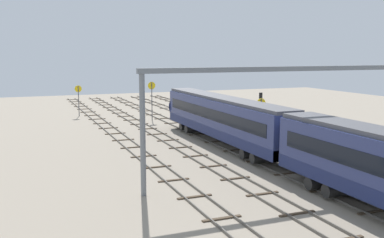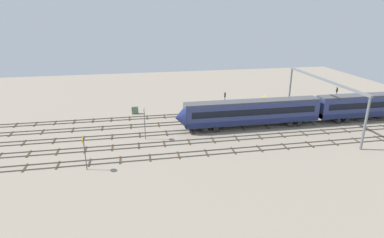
# 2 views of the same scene
# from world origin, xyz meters

# --- Properties ---
(ground_plane) EXTENTS (110.24, 110.24, 0.00)m
(ground_plane) POSITION_xyz_m (0.00, 0.00, 0.00)
(ground_plane) COLOR gray
(track_near_foreground) EXTENTS (94.24, 2.40, 0.16)m
(track_near_foreground) POSITION_xyz_m (-0.00, -8.84, 0.06)
(track_near_foreground) COLOR #59544C
(track_near_foreground) RESTS_ON ground
(track_second_near) EXTENTS (94.24, 2.40, 0.16)m
(track_second_near) POSITION_xyz_m (-0.00, -4.42, 0.07)
(track_second_near) COLOR #59544C
(track_second_near) RESTS_ON ground
(track_with_train) EXTENTS (94.24, 2.40, 0.16)m
(track_with_train) POSITION_xyz_m (-0.00, 0.00, 0.07)
(track_with_train) COLOR #59544C
(track_with_train) RESTS_ON ground
(track_second_far) EXTENTS (94.24, 2.40, 0.16)m
(track_second_far) POSITION_xyz_m (-0.00, 4.42, 0.07)
(track_second_far) COLOR #59544C
(track_second_far) RESTS_ON ground
(track_far_background) EXTENTS (94.24, 2.40, 0.16)m
(track_far_background) POSITION_xyz_m (0.00, 8.84, 0.07)
(track_far_background) COLOR #59544C
(track_far_background) RESTS_ON ground
(train) EXTENTS (50.40, 3.24, 4.80)m
(train) POSITION_xyz_m (-17.92, 0.00, 2.66)
(train) COLOR navy
(train) RESTS_ON ground
(overhead_gantry) EXTENTS (0.40, 23.60, 8.36)m
(overhead_gantry) POSITION_xyz_m (-18.86, 0.31, 6.57)
(overhead_gantry) COLOR slate
(overhead_gantry) RESTS_ON ground
(speed_sign_near_foreground) EXTENTS (0.14, 1.06, 5.39)m
(speed_sign_near_foreground) POSITION_xyz_m (12.59, 1.83, 3.60)
(speed_sign_near_foreground) COLOR #4C4C51
(speed_sign_near_foreground) RESTS_ON ground
(speed_sign_mid_trackside) EXTENTS (0.14, 0.98, 4.99)m
(speed_sign_mid_trackside) POSITION_xyz_m (-9.36, -2.61, 3.30)
(speed_sign_mid_trackside) COLOR #4C4C51
(speed_sign_mid_trackside) RESTS_ON ground
(speed_sign_far_trackside) EXTENTS (0.14, 1.02, 4.59)m
(speed_sign_far_trackside) POSITION_xyz_m (20.60, 10.75, 3.08)
(speed_sign_far_trackside) COLOR #4C4C51
(speed_sign_far_trackside) RESTS_ON ground
(signal_light_trackside_departure) EXTENTS (0.31, 0.32, 4.91)m
(signal_light_trackside_departure) POSITION_xyz_m (-2.98, -6.32, 3.19)
(signal_light_trackside_departure) COLOR #4C4C51
(signal_light_trackside_departure) RESTS_ON ground
(relay_cabinet) EXTENTS (1.31, 0.66, 1.48)m
(relay_cabinet) POSITION_xyz_m (13.99, -11.66, 0.74)
(relay_cabinet) COLOR #597259
(relay_cabinet) RESTS_ON ground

